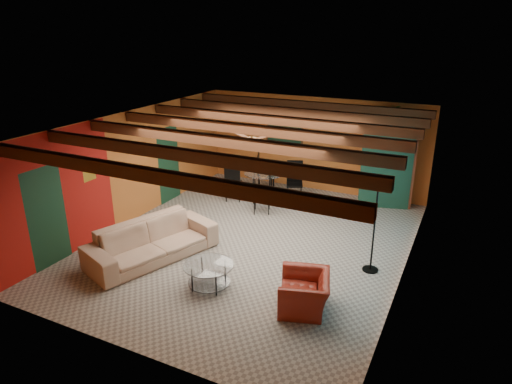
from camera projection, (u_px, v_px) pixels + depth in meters
The scene contains 11 objects.
room at pixel (254, 139), 9.45m from camera, with size 6.52×8.01×2.71m.
sofa at pixel (152, 241), 9.40m from camera, with size 2.69×1.05×0.79m, color #A28069.
armchair at pixel (304, 292), 7.75m from camera, with size 0.96×0.84×0.62m, color maroon.
coffee_table at pixel (209, 276), 8.41m from camera, with size 0.93×0.93×0.48m, color white, non-canonical shape.
dining_table at pixel (264, 181), 12.43m from camera, with size 2.16×2.16×1.12m, color white, non-canonical shape.
armoire at pixel (389, 165), 12.01m from camera, with size 1.26×0.62×2.21m, color brown.
floor_lamp at pixel (374, 226), 8.72m from camera, with size 0.39×0.39×1.93m, color black, non-canonical shape.
ceiling_fan at pixel (252, 140), 9.36m from camera, with size 1.50×1.50×0.44m, color #472614, non-canonical shape.
painting at pixel (285, 131), 13.31m from camera, with size 1.05×0.03×0.65m, color black.
potted_plant at pixel (394, 114), 11.54m from camera, with size 0.44×0.38×0.49m, color #26661E.
vase at pixel (264, 158), 12.20m from camera, with size 0.20×0.20×0.20m, color orange.
Camera 1 is at (4.09, -8.18, 4.62)m, focal length 31.91 mm.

